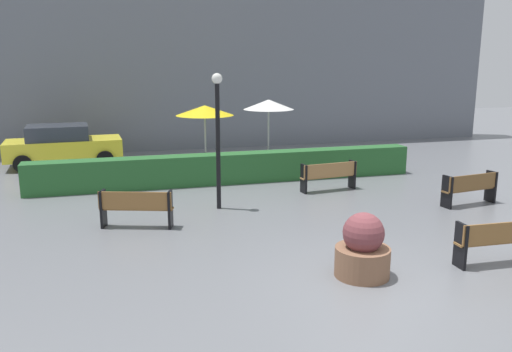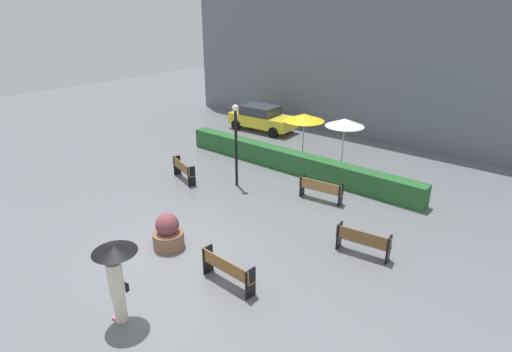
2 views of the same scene
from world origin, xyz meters
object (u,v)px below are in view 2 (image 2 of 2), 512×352
(patio_umbrella_white, at_px, (345,123))
(lamp_post, at_px, (236,137))
(bench_back_row, at_px, (321,189))
(planter_pot, at_px, (168,233))
(pedestrian_with_umbrella, at_px, (116,272))
(patio_umbrella_yellow, at_px, (304,117))
(bench_far_left, at_px, (183,169))
(bench_far_right, at_px, (363,241))
(bench_near_right, at_px, (227,269))
(parked_car, at_px, (262,118))

(patio_umbrella_white, bearing_deg, lamp_post, -121.86)
(bench_back_row, xyz_separation_m, planter_pot, (-2.03, -6.21, -0.00))
(pedestrian_with_umbrella, distance_m, patio_umbrella_yellow, 13.04)
(bench_far_left, xyz_separation_m, bench_back_row, (5.92, 2.15, -0.02))
(bench_back_row, height_order, patio_umbrella_white, patio_umbrella_white)
(bench_far_left, height_order, lamp_post, lamp_post)
(bench_far_left, height_order, bench_far_right, bench_far_left)
(bench_far_left, relative_size, pedestrian_with_umbrella, 0.82)
(lamp_post, distance_m, patio_umbrella_white, 5.23)
(bench_far_left, height_order, bench_near_right, bench_far_left)
(bench_back_row, distance_m, lamp_post, 4.18)
(parked_car, bearing_deg, patio_umbrella_yellow, -29.83)
(bench_far_left, height_order, patio_umbrella_white, patio_umbrella_white)
(planter_pot, bearing_deg, parked_car, 116.13)
(bench_back_row, height_order, pedestrian_with_umbrella, pedestrian_with_umbrella)
(bench_far_left, distance_m, parked_car, 8.85)
(patio_umbrella_yellow, bearing_deg, parked_car, 150.17)
(bench_far_right, xyz_separation_m, pedestrian_with_umbrella, (-3.40, -6.57, 0.92))
(bench_near_right, bearing_deg, bench_back_row, 97.42)
(bench_far_left, distance_m, lamp_post, 3.04)
(bench_far_left, bearing_deg, bench_far_right, -2.74)
(bench_far_right, distance_m, bench_back_row, 4.05)
(bench_far_left, height_order, planter_pot, planter_pot)
(patio_umbrella_yellow, height_order, parked_car, patio_umbrella_yellow)
(planter_pot, xyz_separation_m, lamp_post, (-1.65, 5.20, 1.72))
(bench_far_right, xyz_separation_m, bench_back_row, (-3.12, 2.58, 0.00))
(bench_back_row, xyz_separation_m, pedestrian_with_umbrella, (-0.28, -9.15, 0.92))
(bench_near_right, xyz_separation_m, planter_pot, (-2.86, 0.22, -0.01))
(bench_far_right, relative_size, bench_back_row, 0.95)
(lamp_post, bearing_deg, bench_near_right, -50.20)
(lamp_post, bearing_deg, bench_far_right, -12.94)
(lamp_post, bearing_deg, patio_umbrella_white, 58.14)
(parked_car, bearing_deg, bench_far_right, -38.38)
(lamp_post, xyz_separation_m, patio_umbrella_white, (2.76, 4.44, 0.16))
(bench_far_left, distance_m, patio_umbrella_white, 7.71)
(bench_far_left, height_order, pedestrian_with_umbrella, pedestrian_with_umbrella)
(bench_far_right, distance_m, patio_umbrella_yellow, 8.97)
(bench_back_row, bearing_deg, bench_near_right, -82.58)
(bench_far_right, distance_m, patio_umbrella_white, 7.47)
(bench_far_right, xyz_separation_m, planter_pot, (-5.15, -3.64, -0.00))
(bench_back_row, height_order, patio_umbrella_yellow, patio_umbrella_yellow)
(bench_back_row, distance_m, parked_car, 10.41)
(planter_pot, distance_m, lamp_post, 5.72)
(planter_pot, bearing_deg, bench_near_right, -4.38)
(bench_far_right, xyz_separation_m, parked_car, (-11.33, 8.98, 0.29))
(patio_umbrella_white, bearing_deg, bench_far_left, -131.96)
(bench_near_right, distance_m, parked_car, 15.70)
(parked_car, bearing_deg, lamp_post, -58.54)
(bench_far_left, bearing_deg, bench_near_right, -32.38)
(pedestrian_with_umbrella, height_order, patio_umbrella_white, patio_umbrella_white)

